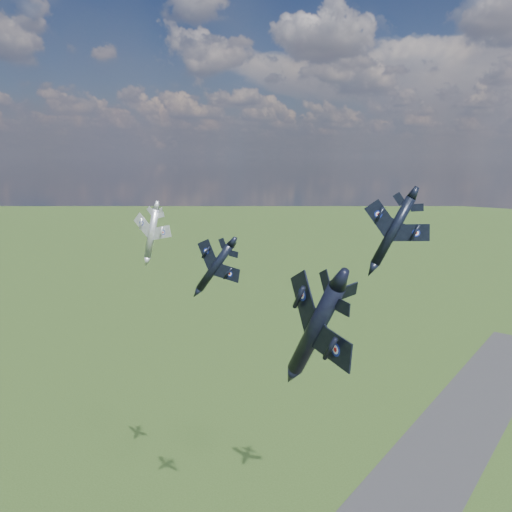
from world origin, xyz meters
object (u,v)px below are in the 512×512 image
Objects in this scene: jet_lead_navy at (215,267)px; jet_high_navy at (393,231)px; jet_right_navy at (315,330)px; jet_left_silver at (152,233)px.

jet_high_navy reaches higher than jet_lead_navy.
jet_high_navy is (21.51, 16.86, 5.62)m from jet_lead_navy.
jet_right_navy reaches higher than jet_left_silver.
jet_lead_navy is 37.09m from jet_right_navy.
jet_lead_navy is at bearing -163.08° from jet_high_navy.
jet_left_silver is (-42.10, -11.62, -2.84)m from jet_high_navy.
jet_left_silver reaches higher than jet_lead_navy.
jet_lead_navy is 0.87× the size of jet_right_navy.
jet_left_silver is (-20.59, 5.24, 2.78)m from jet_lead_navy.
jet_high_navy reaches higher than jet_right_navy.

